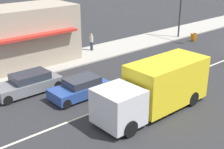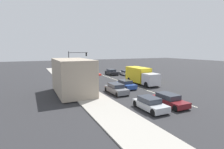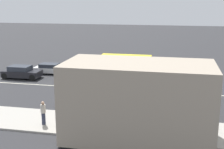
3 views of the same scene
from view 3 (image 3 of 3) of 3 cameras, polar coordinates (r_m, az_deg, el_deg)
ground_plane at (r=29.46m, az=6.61°, el=-3.06°), size 160.00×160.00×0.00m
sidewalk_right at (r=20.96m, az=5.56°, el=-9.85°), size 4.00×73.00×0.12m
building_corner_store at (r=18.70m, az=4.80°, el=-4.88°), size 5.10×8.74×4.68m
pedestrian at (r=21.64m, az=-12.46°, el=-6.77°), size 0.34×0.34×1.61m
delivery_truck at (r=31.40m, az=4.03°, el=0.80°), size 2.44×7.50×2.87m
van_white at (r=36.96m, az=-11.16°, el=1.07°), size 1.77×3.83×1.16m
coupe_blue at (r=27.14m, az=7.43°, el=-3.18°), size 1.79×3.89×1.28m
suv_grey at (r=24.39m, az=12.06°, el=-5.20°), size 1.80×4.36×1.36m
sedan_dark at (r=35.42m, az=-16.21°, el=0.40°), size 1.89×4.12×1.36m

